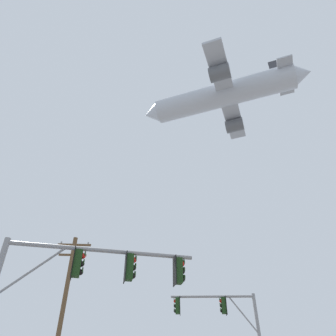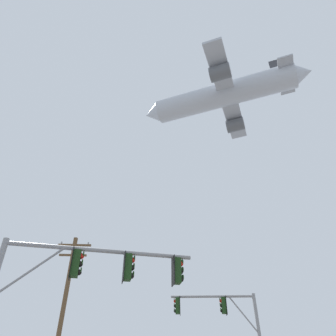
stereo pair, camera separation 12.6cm
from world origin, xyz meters
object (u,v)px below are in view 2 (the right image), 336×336
utility_pole (63,312)px  airplane (223,95)px  signal_pole_far (228,323)px  signal_pole_near (81,281)px

utility_pole → airplane: 40.23m
signal_pole_far → utility_pole: size_ratio=0.63×
signal_pole_near → airplane: airplane is taller
signal_pole_near → signal_pole_far: (6.88, 9.17, 0.30)m
signal_pole_near → signal_pole_far: 11.47m
signal_pole_near → signal_pole_far: size_ratio=1.03×
signal_pole_near → utility_pole: 10.34m
signal_pole_near → signal_pole_far: bearing=53.1°
signal_pole_far → airplane: 38.29m
utility_pole → airplane: (15.82, 13.02, 34.62)m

